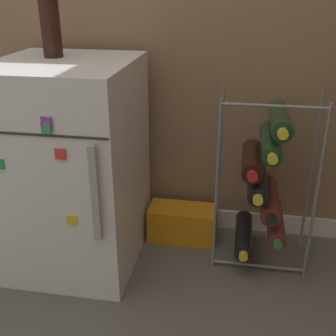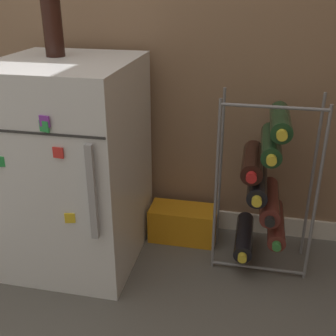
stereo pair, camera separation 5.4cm
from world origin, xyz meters
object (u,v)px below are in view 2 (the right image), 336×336
at_px(mini_fridge, 73,165).
at_px(soda_box, 183,223).
at_px(fridge_top_bottle, 52,18).
at_px(wine_rack, 264,182).

height_order(mini_fridge, soda_box, mini_fridge).
relative_size(mini_fridge, fridge_top_bottle, 2.68).
height_order(soda_box, fridge_top_bottle, fridge_top_bottle).
xyz_separation_m(wine_rack, soda_box, (-0.33, 0.10, -0.29)).
xyz_separation_m(mini_fridge, wine_rack, (0.75, 0.09, -0.04)).
distance_m(wine_rack, fridge_top_bottle, 1.00).
relative_size(mini_fridge, soda_box, 2.74).
distance_m(soda_box, fridge_top_bottle, 1.01).
distance_m(mini_fridge, wine_rack, 0.76).
bearing_deg(mini_fridge, soda_box, 24.46).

